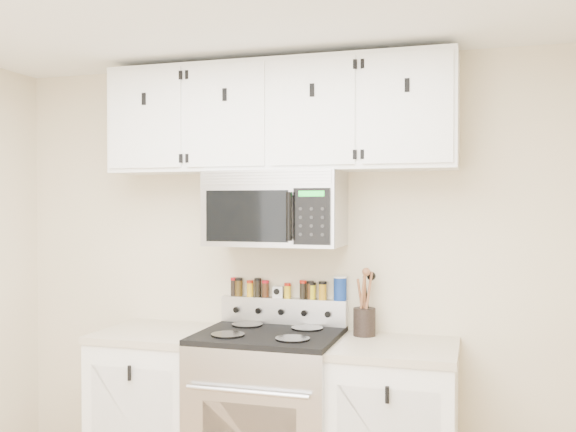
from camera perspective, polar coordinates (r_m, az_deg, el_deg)
The scene contains 19 objects.
back_wall at distance 3.83m, azimuth -0.23°, elevation -5.00°, with size 3.50×0.01×2.50m, color beige.
range at distance 3.70m, azimuth -1.72°, elevation -17.35°, with size 0.76×0.65×1.10m.
base_cabinet_left at distance 3.99m, azimuth -11.48°, elevation -16.39°, with size 0.64×0.62×0.92m.
base_cabinet_right at distance 3.58m, azimuth 9.51°, elevation -18.40°, with size 0.64×0.62×0.92m.
microwave at distance 3.63m, azimuth -1.09°, elevation 0.67°, with size 0.76×0.44×0.42m.
upper_cabinets at distance 3.69m, azimuth -0.98°, elevation 8.78°, with size 2.00×0.35×0.62m.
utensil_crock at distance 3.64m, azimuth 6.81°, elevation -9.12°, with size 0.12×0.12×0.36m.
kitchen_timer at distance 3.83m, azimuth -0.91°, elevation -6.76°, with size 0.06×0.05×0.07m, color silver.
salt_canister at distance 3.73m, azimuth 4.65°, elevation -6.42°, with size 0.08×0.08×0.14m.
spice_jar_0 at distance 3.91m, azimuth -4.84°, elevation -6.26°, with size 0.04×0.04×0.11m.
spice_jar_1 at distance 3.90m, azimuth -4.40°, elevation -6.29°, with size 0.05×0.05×0.11m.
spice_jar_2 at distance 3.88m, azimuth -3.39°, elevation -6.43°, with size 0.04×0.04×0.10m.
spice_jar_3 at distance 3.86m, azimuth -2.70°, elevation -6.35°, with size 0.04×0.04×0.11m.
spice_jar_4 at distance 3.85m, azimuth -2.02°, elevation -6.47°, with size 0.04×0.04×0.10m.
spice_jar_5 at distance 3.81m, azimuth -0.04°, elevation -6.64°, with size 0.04×0.04×0.09m.
spice_jar_6 at distance 3.78m, azimuth 1.35°, elevation -6.54°, with size 0.04×0.04×0.11m.
spice_jar_7 at distance 3.77m, azimuth 2.02°, elevation -6.58°, with size 0.04×0.04×0.11m.
spice_jar_8 at distance 3.77m, azimuth 2.17°, elevation -6.65°, with size 0.04×0.04×0.10m.
spice_jar_9 at distance 3.75m, azimuth 3.10°, elevation -6.62°, with size 0.05×0.05×0.11m.
Camera 1 is at (1.10, -1.91, 1.65)m, focal length 40.00 mm.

